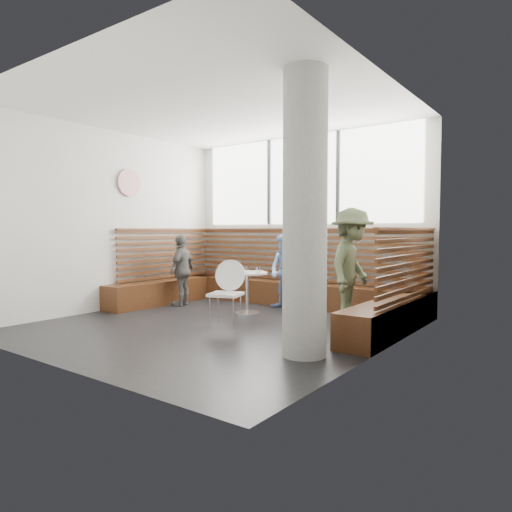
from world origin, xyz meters
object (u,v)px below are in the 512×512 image
Objects in this scene: adult_man at (352,267)px; concrete_column at (305,214)px; cafe_table at (247,284)px; child_back at (286,272)px; child_left at (182,270)px; cafe_chair at (229,287)px.

concrete_column is at bearing -178.42° from adult_man.
cafe_table is at bearing 88.59° from adult_man.
cafe_table is at bearing -106.26° from child_back.
child_back is 1.99m from child_left.
cafe_chair is (-1.72, 0.74, -1.02)m from concrete_column.
cafe_table is 0.41× the size of adult_man.
adult_man is 1.31× the size of child_left.
adult_man is at bearing -14.41° from child_back.
concrete_column is at bearing -47.35° from child_back.
child_left is (-1.84, -0.77, -0.01)m from child_back.
adult_man is 1.29× the size of child_back.
cafe_table is 1.88m from adult_man.
child_back is 1.01× the size of child_left.
cafe_chair is (0.38, -0.94, 0.07)m from cafe_table.
concrete_column is 4.50× the size of cafe_table.
child_left is (-3.63, 1.66, -0.93)m from concrete_column.
cafe_chair is at bearing 47.31° from child_left.
cafe_chair is 0.56× the size of adult_man.
cafe_chair is at bearing 156.64° from concrete_column.
adult_man reaches higher than cafe_table.
child_left is (-1.91, 0.92, 0.09)m from cafe_chair.
child_back reaches higher than cafe_chair.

